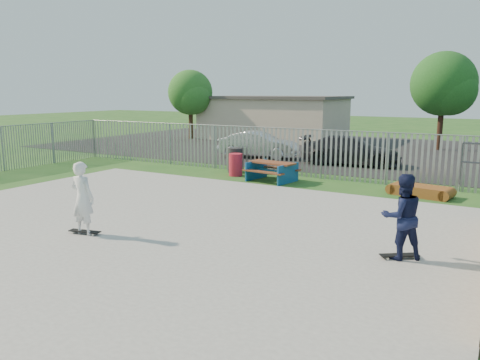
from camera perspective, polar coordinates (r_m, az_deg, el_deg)
The scene contains 17 objects.
ground at distance 12.29m, azimuth -9.70°, elevation -6.02°, with size 120.00×120.00×0.00m, color #21541D.
concrete_slab at distance 12.27m, azimuth -9.71°, elevation -5.68°, with size 15.00×12.00×0.15m, color gray.
fence at distance 15.32m, azimuth 4.12°, elevation 1.26°, with size 26.04×16.02×2.00m.
picnic_table at distance 18.63m, azimuth 3.90°, elevation 1.06°, with size 2.04×1.77×0.78m.
funbox at distance 17.12m, azimuth 21.11°, elevation -1.23°, with size 1.90×1.18×0.35m.
trash_bin_red at distance 19.77m, azimuth -0.53°, elevation 1.88°, with size 0.57×0.57×0.95m, color #B81C2F.
trash_bin_grey at distance 20.66m, azimuth -0.60°, elevation 2.44°, with size 0.65×0.65×1.08m, color #242426.
parking_lot at distance 29.23m, azimuth 14.79°, elevation 3.47°, with size 40.00×18.00×0.02m, color black.
car_silver at distance 25.16m, azimuth 2.28°, elevation 4.33°, with size 1.48×4.24×1.40m, color silver.
car_dark at distance 23.31m, azimuth 13.34°, elevation 3.52°, with size 1.93×4.76×1.38m, color black.
building at distance 35.66m, azimuth 4.09°, elevation 7.62°, with size 10.40×6.40×3.20m.
tree_left at distance 35.69m, azimuth -6.08°, elevation 10.55°, with size 3.33×3.33×5.14m.
tree_mid at distance 31.02m, azimuth 23.55°, elevation 10.68°, with size 3.82×3.82×5.90m.
skateboard_a at distance 10.24m, azimuth 18.85°, elevation -8.78°, with size 0.77×0.63×0.08m.
skateboard_b at distance 11.88m, azimuth -18.39°, elevation -6.07°, with size 0.82×0.37×0.08m.
skater_navy at distance 10.00m, azimuth 19.14°, elevation -4.24°, with size 0.85×0.66×1.75m, color #12183A.
skater_white at distance 11.67m, azimuth -18.63°, elevation -2.12°, with size 0.64×0.42×1.75m, color white.
Camera 1 is at (7.59, -9.02, 3.50)m, focal length 35.00 mm.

